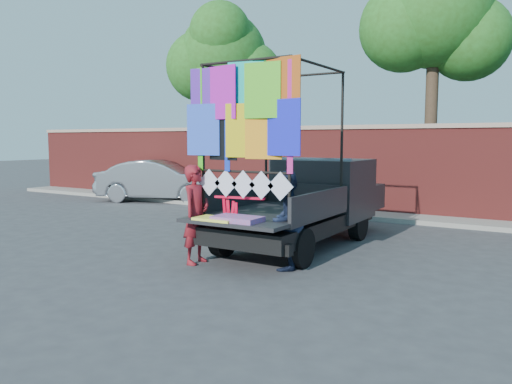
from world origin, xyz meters
The scene contains 10 objects.
ground centered at (0.00, 0.00, 0.00)m, with size 90.00×90.00×0.00m, color #38383A.
brick_wall centered at (0.00, 7.00, 1.33)m, with size 30.00×0.45×2.61m.
curb centered at (0.00, 6.30, 0.06)m, with size 30.00×1.20×0.12m, color gray.
tree_left centered at (-6.48, 8.12, 5.12)m, with size 4.20×3.30×7.05m.
tree_mid centered at (1.02, 8.12, 5.70)m, with size 4.20×3.30×7.73m.
pickup_truck centered at (-0.16, 2.48, 0.88)m, with size 2.21×5.54×3.49m.
sedan centered at (-7.69, 6.01, 0.73)m, with size 1.55×4.44×1.46m, color #A1A2A8.
woman centered at (-1.06, -0.38, 0.87)m, with size 0.64×0.42×1.74m, color maroon.
man centered at (0.47, 0.07, 0.83)m, with size 0.81×0.63×1.67m, color #161F38.
streamer_bundle centered at (-0.40, -0.17, 1.00)m, with size 0.92×0.22×0.64m.
Camera 1 is at (4.36, -7.22, 2.18)m, focal length 35.00 mm.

